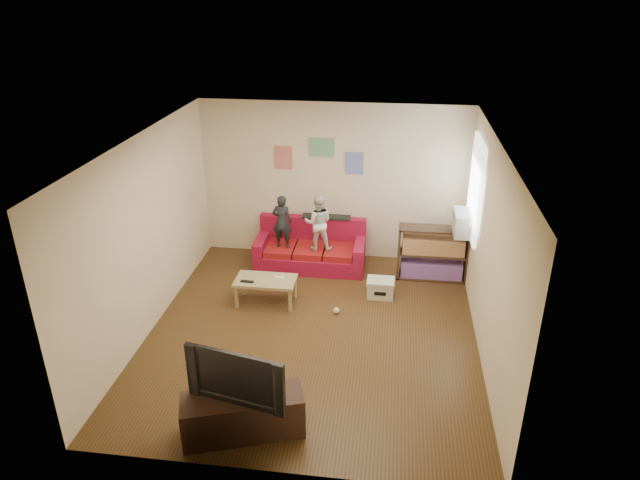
# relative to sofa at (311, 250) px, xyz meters

# --- Properties ---
(room_shell) EXTENTS (4.52, 5.02, 2.72)m
(room_shell) POSITION_rel_sofa_xyz_m (0.32, -2.04, 1.08)
(room_shell) COLOR #4F3619
(room_shell) RESTS_ON ground
(sofa) EXTENTS (1.83, 0.84, 0.81)m
(sofa) POSITION_rel_sofa_xyz_m (0.00, 0.00, 0.00)
(sofa) COLOR #A01033
(sofa) RESTS_ON ground
(child_a) EXTENTS (0.36, 0.26, 0.92)m
(child_a) POSITION_rel_sofa_xyz_m (-0.45, -0.16, 0.57)
(child_a) COLOR black
(child_a) RESTS_ON sofa
(child_b) EXTENTS (0.49, 0.40, 0.95)m
(child_b) POSITION_rel_sofa_xyz_m (0.15, -0.16, 0.59)
(child_b) COLOR white
(child_b) RESTS_ON sofa
(coffee_table) EXTENTS (0.90, 0.50, 0.41)m
(coffee_table) POSITION_rel_sofa_xyz_m (-0.49, -1.36, 0.08)
(coffee_table) COLOR tan
(coffee_table) RESTS_ON ground
(remote) EXTENTS (0.20, 0.06, 0.02)m
(remote) POSITION_rel_sofa_xyz_m (-0.74, -1.48, 0.15)
(remote) COLOR black
(remote) RESTS_ON coffee_table
(game_controller) EXTENTS (0.15, 0.05, 0.03)m
(game_controller) POSITION_rel_sofa_xyz_m (-0.29, -1.31, 0.15)
(game_controller) COLOR white
(game_controller) RESTS_ON coffee_table
(bookshelf) EXTENTS (1.11, 0.33, 0.89)m
(bookshelf) POSITION_rel_sofa_xyz_m (2.02, -0.22, 0.13)
(bookshelf) COLOR #3D281C
(bookshelf) RESTS_ON ground
(window) EXTENTS (0.04, 1.08, 1.48)m
(window) POSITION_rel_sofa_xyz_m (2.54, -0.39, 1.37)
(window) COLOR white
(window) RESTS_ON room_shell
(ac_unit) EXTENTS (0.28, 0.55, 0.35)m
(ac_unit) POSITION_rel_sofa_xyz_m (2.42, -0.39, 0.81)
(ac_unit) COLOR #B7B2A3
(ac_unit) RESTS_ON window
(artwork_left) EXTENTS (0.30, 0.01, 0.40)m
(artwork_left) POSITION_rel_sofa_xyz_m (-0.53, 0.44, 1.48)
(artwork_left) COLOR #D87266
(artwork_left) RESTS_ON room_shell
(artwork_center) EXTENTS (0.42, 0.01, 0.32)m
(artwork_center) POSITION_rel_sofa_xyz_m (0.12, 0.44, 1.68)
(artwork_center) COLOR #72B27F
(artwork_center) RESTS_ON room_shell
(artwork_right) EXTENTS (0.30, 0.01, 0.38)m
(artwork_right) POSITION_rel_sofa_xyz_m (0.67, 0.44, 1.43)
(artwork_right) COLOR #727FCC
(artwork_right) RESTS_ON room_shell
(file_box) EXTENTS (0.42, 0.32, 0.29)m
(file_box) POSITION_rel_sofa_xyz_m (1.22, -0.93, -0.12)
(file_box) COLOR silver
(file_box) RESTS_ON ground
(tv_stand) EXTENTS (1.36, 0.82, 0.48)m
(tv_stand) POSITION_rel_sofa_xyz_m (-0.14, -4.05, -0.03)
(tv_stand) COLOR #362118
(tv_stand) RESTS_ON ground
(television) EXTENTS (1.10, 0.38, 0.63)m
(television) POSITION_rel_sofa_xyz_m (-0.14, -4.05, 0.53)
(television) COLOR black
(television) RESTS_ON tv_stand
(tissue) EXTENTS (0.11, 0.11, 0.10)m
(tissue) POSITION_rel_sofa_xyz_m (0.60, -1.52, -0.22)
(tissue) COLOR beige
(tissue) RESTS_ON ground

